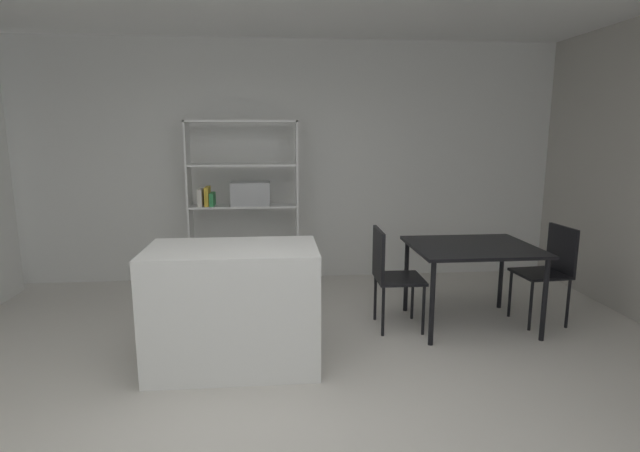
{
  "coord_description": "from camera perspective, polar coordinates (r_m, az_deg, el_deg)",
  "views": [
    {
      "loc": [
        0.04,
        -2.88,
        1.77
      ],
      "look_at": [
        0.34,
        0.4,
        1.15
      ],
      "focal_mm": 27.66,
      "sensor_mm": 36.0,
      "label": 1
    }
  ],
  "objects": [
    {
      "name": "ground_plane",
      "position": [
        3.38,
        -5.54,
        -20.96
      ],
      "size": [
        9.69,
        9.69,
        0.0
      ],
      "primitive_type": "plane",
      "color": "beige"
    },
    {
      "name": "back_partition",
      "position": [
        6.0,
        -5.69,
        7.32
      ],
      "size": [
        7.04,
        0.06,
        2.85
      ],
      "primitive_type": "cube",
      "color": "silver",
      "rests_on": "ground_plane"
    },
    {
      "name": "kitchen_island",
      "position": [
        3.87,
        -9.95,
        -9.19
      ],
      "size": [
        1.28,
        0.73,
        0.94
      ],
      "primitive_type": "cube",
      "color": "white",
      "rests_on": "ground_plane"
    },
    {
      "name": "open_bookshelf",
      "position": [
        5.67,
        -8.84,
        2.78
      ],
      "size": [
        1.23,
        0.3,
        1.91
      ],
      "color": "white",
      "rests_on": "ground_plane"
    },
    {
      "name": "dining_table",
      "position": [
        4.73,
        17.18,
        -3.01
      ],
      "size": [
        1.11,
        0.94,
        0.76
      ],
      "color": "black",
      "rests_on": "ground_plane"
    },
    {
      "name": "dining_chair_window_side",
      "position": [
        5.11,
        25.09,
        -4.13
      ],
      "size": [
        0.46,
        0.44,
        0.92
      ],
      "rotation": [
        0.0,
        0.0,
        -1.5
      ],
      "color": "black",
      "rests_on": "ground_plane"
    },
    {
      "name": "dining_chair_island_side",
      "position": [
        4.53,
        7.99,
        -5.0
      ],
      "size": [
        0.43,
        0.45,
        0.93
      ],
      "rotation": [
        0.0,
        0.0,
        1.55
      ],
      "color": "black",
      "rests_on": "ground_plane"
    }
  ]
}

